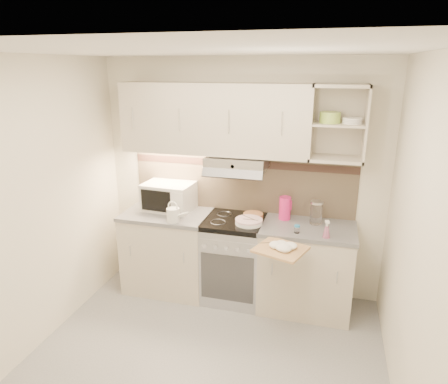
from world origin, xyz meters
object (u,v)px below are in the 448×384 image
object	(u,v)px
watering_can	(174,214)
cutting_board	(281,249)
plate_stack	(249,221)
glass_jar	(316,212)
electric_range	(234,259)
microwave	(169,196)
pink_pitcher	(285,208)
spray_bottle	(327,230)

from	to	relation	value
watering_can	cutting_board	bearing A→B (deg)	-5.30
plate_stack	glass_jar	size ratio (longest dim) A/B	1.17
electric_range	glass_jar	distance (m)	0.99
microwave	pink_pitcher	bearing A→B (deg)	5.44
spray_bottle	glass_jar	bearing A→B (deg)	95.45
microwave	plate_stack	world-z (taller)	microwave
plate_stack	glass_jar	xyz separation A→B (m)	(0.64, 0.18, 0.09)
microwave	watering_can	distance (m)	0.39
microwave	glass_jar	size ratio (longest dim) A/B	2.35
pink_pitcher	cutting_board	distance (m)	0.68
glass_jar	spray_bottle	world-z (taller)	glass_jar
electric_range	plate_stack	xyz separation A→B (m)	(0.17, -0.08, 0.48)
pink_pitcher	glass_jar	distance (m)	0.32
spray_bottle	electric_range	bearing A→B (deg)	152.69
electric_range	microwave	world-z (taller)	microwave
microwave	pink_pitcher	distance (m)	1.26
plate_stack	glass_jar	world-z (taller)	glass_jar
electric_range	plate_stack	size ratio (longest dim) A/B	3.29
pink_pitcher	electric_range	bearing A→B (deg)	171.51
plate_stack	microwave	bearing A→B (deg)	167.91
watering_can	spray_bottle	size ratio (longest dim) A/B	1.41
glass_jar	spray_bottle	bearing A→B (deg)	-70.64
microwave	watering_can	xyz separation A→B (m)	(0.19, -0.34, -0.07)
microwave	spray_bottle	world-z (taller)	microwave
electric_range	spray_bottle	bearing A→B (deg)	-13.41
pink_pitcher	spray_bottle	xyz separation A→B (m)	(0.43, -0.36, -0.05)
electric_range	glass_jar	world-z (taller)	glass_jar
electric_range	cutting_board	xyz separation A→B (m)	(0.55, -0.52, 0.42)
microwave	watering_can	bearing A→B (deg)	-56.30
cutting_board	glass_jar	bearing A→B (deg)	86.06
watering_can	cutting_board	world-z (taller)	watering_can
pink_pitcher	spray_bottle	distance (m)	0.56
watering_can	cutting_board	xyz separation A→B (m)	(1.12, -0.30, -0.11)
electric_range	microwave	bearing A→B (deg)	171.41
electric_range	pink_pitcher	bearing A→B (deg)	16.08
electric_range	spray_bottle	world-z (taller)	spray_bottle
electric_range	pink_pitcher	xyz separation A→B (m)	(0.50, 0.14, 0.57)
glass_jar	cutting_board	world-z (taller)	glass_jar
electric_range	pink_pitcher	world-z (taller)	pink_pitcher
pink_pitcher	plate_stack	bearing A→B (deg)	-169.66
watering_can	spray_bottle	distance (m)	1.50
spray_bottle	cutting_board	world-z (taller)	spray_bottle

